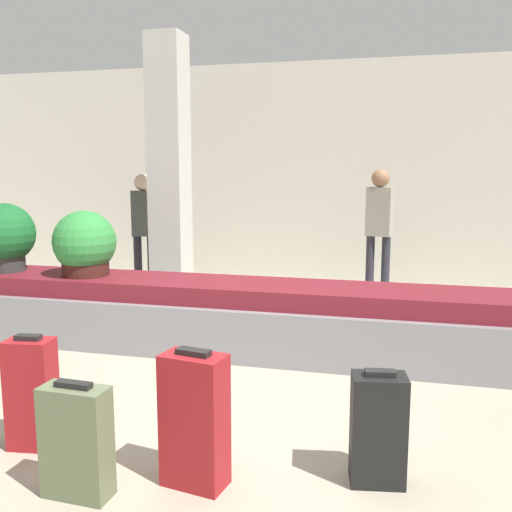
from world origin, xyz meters
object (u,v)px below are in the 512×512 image
at_px(pillar, 169,174).
at_px(suitcase_1, 195,420).
at_px(suitcase_3, 76,442).
at_px(potted_plant_1, 85,245).
at_px(potted_plant_0, 5,236).
at_px(suitcase_0, 378,429).
at_px(traveler_1, 379,221).
at_px(traveler_2, 144,223).
at_px(suitcase_2, 32,393).

bearing_deg(pillar, suitcase_1, -65.91).
distance_m(suitcase_1, suitcase_3, 0.61).
bearing_deg(suitcase_3, potted_plant_1, 121.94).
bearing_deg(potted_plant_0, potted_plant_1, -0.79).
distance_m(pillar, suitcase_0, 4.52).
distance_m(pillar, traveler_1, 2.74).
height_order(suitcase_0, suitcase_3, suitcase_0).
bearing_deg(pillar, traveler_2, 136.04).
height_order(potted_plant_0, traveler_1, traveler_1).
height_order(suitcase_2, suitcase_3, suitcase_2).
bearing_deg(suitcase_3, suitcase_2, 146.09).
xyz_separation_m(traveler_1, traveler_2, (-3.07, -0.50, -0.05)).
bearing_deg(traveler_2, suitcase_3, 86.20).
distance_m(pillar, traveler_2, 1.12).
bearing_deg(suitcase_3, pillar, 108.35).
height_order(potted_plant_0, potted_plant_1, potted_plant_0).
height_order(pillar, suitcase_2, pillar).
distance_m(potted_plant_0, traveler_2, 2.18).
distance_m(suitcase_1, traveler_1, 4.94).
xyz_separation_m(pillar, potted_plant_0, (-1.17, -1.49, -0.61)).
distance_m(suitcase_3, traveler_2, 4.96).
bearing_deg(suitcase_0, suitcase_3, -170.59).
distance_m(suitcase_1, suitcase_2, 1.10).
xyz_separation_m(pillar, traveler_1, (2.42, 1.13, -0.62)).
relative_size(suitcase_1, traveler_1, 0.45).
height_order(suitcase_0, traveler_1, traveler_1).
bearing_deg(pillar, suitcase_2, -80.89).
height_order(suitcase_2, traveler_2, traveler_2).
relative_size(pillar, potted_plant_0, 4.66).
bearing_deg(suitcase_0, potted_plant_0, 142.97).
distance_m(suitcase_1, potted_plant_0, 3.66).
bearing_deg(pillar, potted_plant_0, -128.14).
distance_m(suitcase_3, potted_plant_0, 3.44).
height_order(pillar, potted_plant_0, pillar).
xyz_separation_m(pillar, suitcase_1, (1.66, -3.72, -1.24)).
relative_size(suitcase_1, potted_plant_0, 1.09).
relative_size(potted_plant_0, potted_plant_1, 1.09).
distance_m(suitcase_0, potted_plant_0, 4.31).
xyz_separation_m(potted_plant_0, traveler_1, (3.59, 2.61, -0.01)).
xyz_separation_m(suitcase_0, potted_plant_1, (-2.87, 1.96, 0.63)).
distance_m(pillar, potted_plant_0, 1.99).
relative_size(pillar, potted_plant_1, 5.08).
bearing_deg(suitcase_3, suitcase_0, 21.47).
bearing_deg(suitcase_3, traveler_1, 78.27).
height_order(potted_plant_1, traveler_2, traveler_2).
bearing_deg(potted_plant_1, suitcase_3, -60.72).
height_order(potted_plant_1, traveler_1, traveler_1).
height_order(suitcase_3, potted_plant_1, potted_plant_1).
xyz_separation_m(pillar, potted_plant_1, (-0.27, -1.50, -0.67)).
xyz_separation_m(suitcase_3, potted_plant_1, (-1.38, 2.47, 0.64)).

